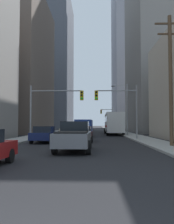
{
  "coord_description": "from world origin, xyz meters",
  "views": [
    {
      "loc": [
        1.17,
        -2.73,
        1.73
      ],
      "look_at": [
        0.0,
        36.65,
        3.73
      ],
      "focal_mm": 37.77,
      "sensor_mm": 36.0,
      "label": 1
    }
  ],
  "objects": [
    {
      "name": "traffic_signal_far_right",
      "position": [
        4.54,
        57.29,
        4.01
      ],
      "size": [
        3.12,
        0.44,
        6.0
      ],
      "color": "gray",
      "rests_on": "ground"
    },
    {
      "name": "sedan_maroon",
      "position": [
        0.06,
        19.99,
        0.77
      ],
      "size": [
        1.95,
        4.26,
        1.52
      ],
      "color": "maroon",
      "rests_on": "ground"
    },
    {
      "name": "utility_pole_right",
      "position": [
        6.87,
        14.76,
        5.21
      ],
      "size": [
        2.2,
        0.28,
        9.88
      ],
      "color": "brown",
      "rests_on": "ground"
    },
    {
      "name": "street_lamp_right",
      "position": [
        5.57,
        31.15,
        4.54
      ],
      "size": [
        2.37,
        0.32,
        7.5
      ],
      "color": "gray",
      "rests_on": "ground"
    },
    {
      "name": "sedan_green",
      "position": [
        -3.41,
        42.53,
        0.77
      ],
      "size": [
        1.95,
        4.25,
        1.52
      ],
      "color": "#195938",
      "rests_on": "ground"
    },
    {
      "name": "traffic_signal_near_left",
      "position": [
        -3.22,
        23.07,
        4.14
      ],
      "size": [
        5.95,
        0.44,
        6.0
      ],
      "color": "gray",
      "rests_on": "ground"
    },
    {
      "name": "sidewalk_right",
      "position": [
        6.6,
        50.0,
        0.07
      ],
      "size": [
        2.71,
        160.0,
        0.15
      ],
      "primitive_type": "cube",
      "color": "#9E9E99",
      "rests_on": "ground"
    },
    {
      "name": "sedan_beige",
      "position": [
        -3.6,
        36.68,
        0.77
      ],
      "size": [
        1.95,
        4.25,
        1.52
      ],
      "color": "#C6B793",
      "rests_on": "ground"
    },
    {
      "name": "building_left_far_tower",
      "position": [
        -18.04,
        90.2,
        26.32
      ],
      "size": [
        19.6,
        28.99,
        52.65
      ],
      "primitive_type": "cube",
      "color": "#4C515B",
      "rests_on": "ground"
    },
    {
      "name": "building_right_far_highrise",
      "position": [
        17.4,
        93.68,
        34.59
      ],
      "size": [
        16.12,
        25.03,
        69.17
      ],
      "primitive_type": "cube",
      "color": "#93939E",
      "rests_on": "ground"
    },
    {
      "name": "city_bus",
      "position": [
        4.32,
        35.46,
        1.93
      ],
      "size": [
        2.76,
        11.55,
        3.4
      ],
      "color": "silver",
      "rests_on": "ground"
    },
    {
      "name": "sidewalk_left",
      "position": [
        -6.6,
        50.0,
        0.07
      ],
      "size": [
        2.71,
        160.0,
        0.15
      ],
      "primitive_type": "cube",
      "color": "#9E9E99",
      "rests_on": "ground"
    },
    {
      "name": "cargo_van_blue",
      "position": [
        -0.11,
        27.85,
        1.29
      ],
      "size": [
        2.17,
        5.28,
        2.26
      ],
      "color": "navy",
      "rests_on": "ground"
    },
    {
      "name": "traffic_signal_near_right",
      "position": [
        3.81,
        23.07,
        4.08
      ],
      "size": [
        4.69,
        0.44,
        6.0
      ],
      "color": "gray",
      "rests_on": "ground"
    },
    {
      "name": "sedan_navy",
      "position": [
        -3.42,
        19.03,
        0.77
      ],
      "size": [
        1.95,
        4.25,
        1.52
      ],
      "color": "#141E4C",
      "rests_on": "ground"
    },
    {
      "name": "pickup_truck_grey",
      "position": [
        -0.11,
        12.54,
        0.93
      ],
      "size": [
        2.2,
        5.45,
        1.9
      ],
      "color": "slate",
      "rests_on": "ground"
    }
  ]
}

